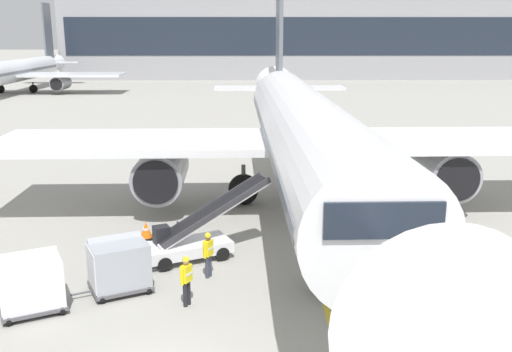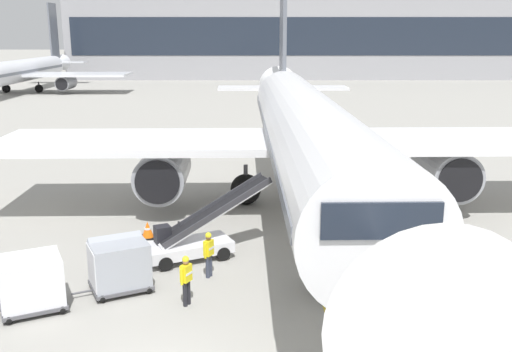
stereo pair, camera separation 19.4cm
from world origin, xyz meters
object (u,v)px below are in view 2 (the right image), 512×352
ground_crew_by_carts (132,261)px  ground_crew_marshaller (185,277)px  baggage_cart_lead (118,263)px  baggage_cart_second (30,281)px  belt_loader (193,237)px  safety_cone_engine_keepout (147,230)px  parked_airplane (304,132)px  ground_crew_by_loader (208,252)px  distant_airplane (18,72)px

ground_crew_by_carts → ground_crew_marshaller: same height
baggage_cart_lead → baggage_cart_second: (-2.52, -1.49, 0.00)m
belt_loader → safety_cone_engine_keepout: belt_loader is taller
parked_airplane → ground_crew_by_carts: parked_airplane is taller
ground_crew_by_loader → ground_crew_marshaller: size_ratio=1.00×
belt_loader → ground_crew_by_loader: size_ratio=3.03×
ground_crew_by_carts → safety_cone_engine_keepout: bearing=95.1°
baggage_cart_second → distant_airplane: bearing=112.0°
belt_loader → ground_crew_by_loader: 2.01m
baggage_cart_second → ground_crew_by_loader: baggage_cart_second is taller
distant_airplane → ground_crew_marshaller: bearing=-64.4°
parked_airplane → ground_crew_marshaller: parked_airplane is taller
safety_cone_engine_keepout → ground_crew_by_loader: bearing=-53.9°
distant_airplane → parked_airplane: bearing=-57.0°
ground_crew_by_loader → distant_airplane: size_ratio=0.04×
baggage_cart_lead → ground_crew_marshaller: baggage_cart_lead is taller
belt_loader → ground_crew_by_carts: bearing=-123.7°
baggage_cart_second → baggage_cart_lead: bearing=30.6°
parked_airplane → belt_loader: (-4.93, -6.74, -3.10)m
belt_loader → baggage_cart_lead: (-2.30, -2.98, 0.12)m
baggage_cart_second → ground_crew_marshaller: (5.00, 0.32, -0.00)m
safety_cone_engine_keepout → distant_airplane: bearing=116.0°
belt_loader → parked_airplane: bearing=53.8°
ground_crew_marshaller → ground_crew_by_loader: bearing=76.2°
baggage_cart_lead → baggage_cart_second: bearing=-149.4°
ground_crew_by_loader → safety_cone_engine_keepout: ground_crew_by_loader is taller
ground_crew_by_carts → distant_airplane: bearing=114.6°
belt_loader → ground_crew_by_loader: belt_loader is taller
safety_cone_engine_keepout → baggage_cart_second: bearing=-110.3°
ground_crew_marshaller → safety_cone_engine_keepout: bearing=111.0°
baggage_cart_lead → ground_crew_by_loader: (3.05, 1.12, -0.00)m
baggage_cart_second → safety_cone_engine_keepout: size_ratio=3.73×
baggage_cart_lead → baggage_cart_second: same height
baggage_cart_second → safety_cone_engine_keepout: bearing=69.7°
safety_cone_engine_keepout → distant_airplane: distant_airplane is taller
baggage_cart_lead → baggage_cart_second: 2.92m
parked_airplane → ground_crew_by_loader: (-4.19, -8.60, -2.99)m
parked_airplane → baggage_cart_second: (-9.75, -11.21, -2.98)m
belt_loader → ground_crew_by_carts: (-1.85, -2.77, 0.12)m
parked_airplane → baggage_cart_second: 15.15m
belt_loader → ground_crew_marshaller: size_ratio=3.03×
ground_crew_by_loader → distant_airplane: distant_airplane is taller
belt_loader → safety_cone_engine_keepout: (-2.31, 2.32, -0.52)m
baggage_cart_lead → ground_crew_by_carts: size_ratio=1.60×
belt_loader → ground_crew_marshaller: 4.15m
safety_cone_engine_keepout → distant_airplane: (-30.48, 62.40, 2.84)m
belt_loader → ground_crew_marshaller: bearing=-87.5°
safety_cone_engine_keepout → belt_loader: bearing=-45.2°
baggage_cart_lead → belt_loader: bearing=52.3°
parked_airplane → baggage_cart_second: bearing=-131.0°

